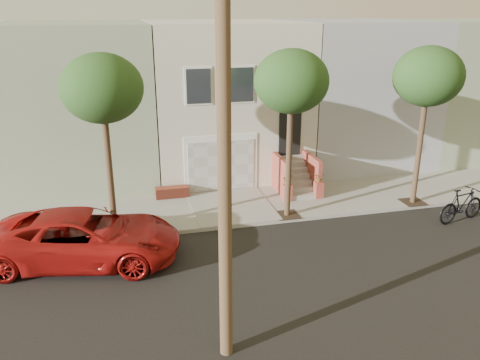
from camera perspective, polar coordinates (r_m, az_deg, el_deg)
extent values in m
plane|color=black|center=(15.74, 6.70, -10.39)|extent=(90.00, 90.00, 0.00)
cube|color=gray|center=(20.27, 1.43, -2.94)|extent=(40.00, 3.70, 0.15)
cube|color=beige|center=(24.78, -2.16, 9.80)|extent=(7.00, 8.00, 7.00)
cube|color=gray|center=(24.32, -18.21, 8.67)|extent=(6.50, 8.00, 7.00)
cube|color=gray|center=(27.00, 12.33, 10.17)|extent=(6.50, 8.00, 7.00)
cube|color=gray|center=(30.42, 23.57, 10.03)|extent=(6.50, 8.00, 7.00)
cube|color=silver|center=(21.33, -2.22, 1.98)|extent=(3.20, 0.12, 2.50)
cube|color=#B6B5B1|center=(21.31, -2.18, 1.68)|extent=(2.90, 0.06, 2.20)
cube|color=gray|center=(20.04, -1.06, -2.96)|extent=(3.20, 3.70, 0.02)
cube|color=brown|center=(21.05, -7.86, -1.40)|extent=(1.40, 0.45, 0.44)
cube|color=black|center=(21.80, 5.81, 5.42)|extent=(1.00, 0.06, 2.00)
cube|color=#3F4751|center=(20.37, -4.83, 10.78)|extent=(1.00, 0.06, 1.40)
cube|color=silver|center=(20.39, -4.84, 10.79)|extent=(1.15, 0.05, 1.55)
cube|color=#3F4751|center=(20.73, 0.17, 11.00)|extent=(1.00, 0.06, 1.40)
cube|color=silver|center=(20.75, 0.16, 11.00)|extent=(1.15, 0.05, 1.55)
cube|color=#3F4751|center=(21.24, 4.97, 11.13)|extent=(1.00, 0.06, 1.40)
cube|color=silver|center=(21.26, 4.96, 11.14)|extent=(1.15, 0.05, 1.55)
cube|color=gray|center=(20.89, 7.24, -1.89)|extent=(1.20, 0.28, 0.20)
cube|color=gray|center=(21.07, 6.99, -1.11)|extent=(1.20, 0.28, 0.20)
cube|color=gray|center=(21.24, 6.74, -0.35)|extent=(1.20, 0.28, 0.20)
cube|color=gray|center=(21.42, 6.50, 0.40)|extent=(1.20, 0.28, 0.20)
cube|color=gray|center=(21.61, 6.27, 1.13)|extent=(1.20, 0.28, 0.20)
cube|color=gray|center=(21.80, 6.03, 1.86)|extent=(1.20, 0.28, 0.20)
cube|color=gray|center=(21.99, 5.80, 2.57)|extent=(1.20, 0.28, 0.20)
cube|color=brown|center=(21.16, 4.74, 0.50)|extent=(0.18, 1.96, 1.60)
cube|color=brown|center=(21.64, 8.25, 0.79)|extent=(0.18, 1.96, 1.60)
cube|color=brown|center=(20.54, 5.48, -1.46)|extent=(0.35, 0.35, 0.70)
imported|color=#1F3F16|center=(20.34, 5.53, 0.06)|extent=(0.40, 0.35, 0.45)
cube|color=brown|center=(21.02, 9.09, -1.11)|extent=(0.35, 0.35, 0.70)
imported|color=#1F3F16|center=(20.83, 9.17, 0.37)|extent=(0.41, 0.35, 0.45)
cube|color=#2D2116|center=(18.28, -14.25, -5.90)|extent=(0.90, 0.90, 0.02)
cylinder|color=#372419|center=(17.51, -14.81, 0.31)|extent=(0.22, 0.22, 4.20)
ellipsoid|color=#1F3F16|center=(16.80, -15.71, 10.19)|extent=(2.70, 2.57, 2.29)
cube|color=#2D2116|center=(19.25, 5.46, -4.03)|extent=(0.90, 0.90, 0.02)
cylinder|color=#372419|center=(18.52, 5.66, 1.93)|extent=(0.22, 0.22, 4.20)
ellipsoid|color=#1F3F16|center=(17.85, 5.99, 11.31)|extent=(2.70, 2.57, 2.29)
cube|color=#2D2116|center=(21.62, 19.36, -2.41)|extent=(0.90, 0.90, 0.02)
cylinder|color=#372419|center=(20.97, 19.99, 2.92)|extent=(0.22, 0.22, 4.20)
ellipsoid|color=#1F3F16|center=(20.38, 20.99, 11.16)|extent=(2.70, 2.57, 2.29)
cylinder|color=#483621|center=(10.12, -1.84, 3.40)|extent=(0.30, 0.30, 10.00)
imported|color=maroon|center=(16.56, -17.55, -6.37)|extent=(6.49, 3.97, 1.68)
imported|color=black|center=(20.54, 24.31, -2.65)|extent=(2.33, 1.12, 1.35)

